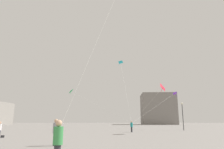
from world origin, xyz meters
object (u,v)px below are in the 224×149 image
person_in_teal (132,126)px  kite_violet_delta (174,94)px  person_in_green (58,140)px  person_in_grey (56,131)px  handbag_beside_flyer (2,136)px  kite_emerald_diamond (71,91)px  lamppost_east (182,112)px  person_in_white (0,129)px  building_centre_hall (158,109)px  kite_cyan_delta (121,64)px  kite_crimson_delta (163,88)px

person_in_teal → kite_violet_delta: bearing=-57.4°
person_in_green → person_in_grey: (-2.19, 6.53, 0.04)m
person_in_teal → handbag_beside_flyer: person_in_teal is taller
kite_emerald_diamond → lamppost_east: bearing=-11.9°
handbag_beside_flyer → lamppost_east: bearing=35.4°
person_in_teal → person_in_grey: bearing=148.4°
person_in_white → handbag_beside_flyer: size_ratio=5.07×
person_in_white → person_in_green: person_in_green is taller
kite_violet_delta → person_in_white: bearing=-139.5°
person_in_white → person_in_teal: bearing=146.6°
building_centre_hall → handbag_beside_flyer: size_ratio=44.89×
person_in_green → lamppost_east: (13.35, 29.48, 2.33)m
person_in_grey → kite_emerald_diamond: (-5.94, 27.46, 6.73)m
person_in_green → handbag_beside_flyer: 16.31m
kite_violet_delta → person_in_green: bearing=-111.4°
kite_cyan_delta → handbag_beside_flyer: 27.06m
kite_violet_delta → lamppost_east: (0.62, -2.95, -3.52)m
kite_violet_delta → kite_crimson_delta: size_ratio=1.79×
person_in_white → kite_cyan_delta: 26.93m
person_in_teal → kite_violet_delta: kite_violet_delta is taller
kite_violet_delta → kite_emerald_diamond: 20.94m
person_in_green → kite_crimson_delta: 22.55m
kite_emerald_diamond → handbag_beside_flyer: size_ratio=40.35×
lamppost_east → kite_cyan_delta: bearing=160.9°
kite_violet_delta → kite_cyan_delta: kite_cyan_delta is taller
person_in_white → kite_emerald_diamond: 22.23m
person_in_green → kite_violet_delta: bearing=63.8°
handbag_beside_flyer → kite_emerald_diamond: bearing=85.5°
person_in_teal → kite_cyan_delta: kite_cyan_delta is taller
kite_emerald_diamond → lamppost_east: (21.48, -4.51, -4.45)m
person_in_teal → kite_crimson_delta: 7.62m
person_in_green → kite_crimson_delta: (8.24, 20.34, 5.22)m
building_centre_hall → handbag_beside_flyer: building_centre_hall is taller
kite_crimson_delta → handbag_beside_flyer: (-18.02, -7.30, -6.06)m
kite_emerald_diamond → lamppost_east: 22.40m
kite_violet_delta → kite_cyan_delta: (-10.35, 0.84, 6.55)m
kite_cyan_delta → kite_crimson_delta: bearing=-65.6°
person_in_white → person_in_grey: 10.20m
kite_crimson_delta → person_in_white: bearing=-158.1°
person_in_teal → kite_emerald_diamond: (-12.08, 10.22, 6.83)m
kite_crimson_delta → lamppost_east: size_ratio=1.11×
kite_cyan_delta → kite_emerald_diamond: size_ratio=0.99×
person_in_white → person_in_teal: size_ratio=0.98×
person_in_green → kite_emerald_diamond: 35.60m
person_in_white → kite_violet_delta: (22.86, 19.49, 5.92)m
person_in_white → lamppost_east: lamppost_east is taller
person_in_grey → kite_cyan_delta: bearing=171.6°
person_in_teal → lamppost_east: bearing=-70.7°
kite_emerald_diamond → building_centre_hall: size_ratio=0.90×
person_in_green → kite_crimson_delta: size_ratio=0.32×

